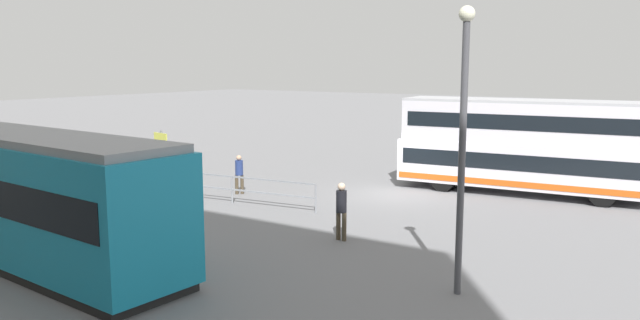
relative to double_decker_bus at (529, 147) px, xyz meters
name	(u,v)px	position (x,y,z in m)	size (l,w,h in m)	color
ground_plane	(398,195)	(4.35, 3.07, -1.97)	(160.00, 160.00, 0.00)	slate
double_decker_bus	(529,147)	(0.00, 0.00, 0.00)	(10.65, 3.52, 3.86)	silver
pedestrian_near_railing	(239,172)	(9.83, 6.55, -1.05)	(0.45, 0.45, 1.61)	#4C3F2D
pedestrian_crossing	(341,207)	(2.77, 9.98, -0.94)	(0.36, 0.35, 1.77)	#4C3F2D
pedestrian_railing	(232,185)	(8.87, 8.06, -1.23)	(7.14, 1.05, 1.08)	gray
info_sign	(161,148)	(13.64, 7.25, -0.28)	(1.01, 0.26, 2.45)	slate
street_lamp	(463,129)	(-1.80, 12.22, 1.87)	(0.36, 0.36, 6.52)	#4C4C51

